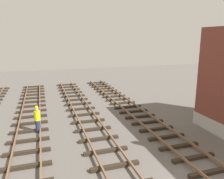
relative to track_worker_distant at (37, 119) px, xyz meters
The scene contains 1 object.
track_worker_distant is the anchor object (origin of this frame).
Camera 1 is at (-6.40, -6.10, 6.20)m, focal length 35.80 mm.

